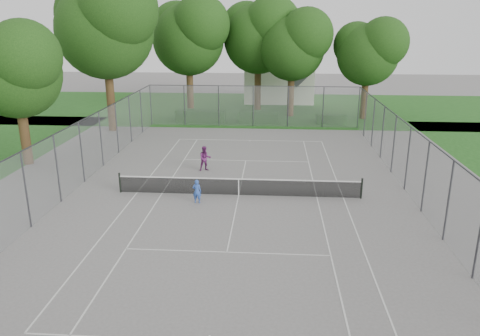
# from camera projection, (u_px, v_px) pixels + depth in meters

# --- Properties ---
(ground) EXTENTS (120.00, 120.00, 0.00)m
(ground) POSITION_uv_depth(u_px,v_px,m) (239.00, 195.00, 24.76)
(ground) COLOR slate
(ground) RESTS_ON ground
(grass_far) EXTENTS (60.00, 20.00, 0.00)m
(grass_far) POSITION_uv_depth(u_px,v_px,m) (257.00, 108.00, 49.49)
(grass_far) COLOR #1B4D16
(grass_far) RESTS_ON ground
(court_markings) EXTENTS (11.03, 23.83, 0.01)m
(court_markings) POSITION_uv_depth(u_px,v_px,m) (239.00, 195.00, 24.76)
(court_markings) COLOR silver
(court_markings) RESTS_ON ground
(tennis_net) EXTENTS (12.87, 0.10, 1.10)m
(tennis_net) POSITION_uv_depth(u_px,v_px,m) (239.00, 186.00, 24.61)
(tennis_net) COLOR black
(tennis_net) RESTS_ON ground
(perimeter_fence) EXTENTS (18.08, 34.08, 3.52)m
(perimeter_fence) POSITION_uv_depth(u_px,v_px,m) (239.00, 163.00, 24.22)
(perimeter_fence) COLOR #38383D
(perimeter_fence) RESTS_ON ground
(tree_far_left) EXTENTS (7.78, 7.10, 11.18)m
(tree_far_left) POSITION_uv_depth(u_px,v_px,m) (189.00, 33.00, 44.02)
(tree_far_left) COLOR #3E2A16
(tree_far_left) RESTS_ON ground
(tree_far_midleft) EXTENTS (7.79, 7.11, 11.20)m
(tree_far_midleft) POSITION_uv_depth(u_px,v_px,m) (259.00, 33.00, 45.35)
(tree_far_midleft) COLOR #3E2A16
(tree_far_midleft) RESTS_ON ground
(tree_far_midright) EXTENTS (7.00, 6.39, 10.06)m
(tree_far_midright) POSITION_uv_depth(u_px,v_px,m) (293.00, 42.00, 43.22)
(tree_far_midright) COLOR #3E2A16
(tree_far_midright) RESTS_ON ground
(tree_far_right) EXTENTS (6.41, 5.85, 9.21)m
(tree_far_right) POSITION_uv_depth(u_px,v_px,m) (369.00, 50.00, 42.15)
(tree_far_right) COLOR #3E2A16
(tree_far_right) RESTS_ON ground
(tree_side_back) EXTENTS (8.85, 8.08, 12.73)m
(tree_side_back) POSITION_uv_depth(u_px,v_px,m) (105.00, 22.00, 36.72)
(tree_side_back) COLOR #3E2A16
(tree_side_back) RESTS_ON ground
(tree_side_front) EXTENTS (6.26, 5.72, 9.00)m
(tree_side_front) POSITION_uv_depth(u_px,v_px,m) (16.00, 66.00, 28.34)
(tree_side_front) COLOR #3E2A16
(tree_side_front) RESTS_ON ground
(hedge_left) EXTENTS (4.42, 1.33, 1.11)m
(hedge_left) POSITION_uv_depth(u_px,v_px,m) (201.00, 116.00, 42.47)
(hedge_left) COLOR #194315
(hedge_left) RESTS_ON ground
(hedge_mid) EXTENTS (3.50, 1.00, 1.10)m
(hedge_mid) POSITION_uv_depth(u_px,v_px,m) (258.00, 117.00, 42.05)
(hedge_mid) COLOR #194315
(hedge_mid) RESTS_ON ground
(hedge_right) EXTENTS (2.68, 0.98, 0.80)m
(hedge_right) POSITION_uv_depth(u_px,v_px,m) (331.00, 119.00, 41.94)
(hedge_right) COLOR #194315
(hedge_right) RESTS_ON ground
(house) EXTENTS (7.59, 5.88, 9.45)m
(house) POSITION_uv_depth(u_px,v_px,m) (279.00, 67.00, 52.66)
(house) COLOR white
(house) RESTS_ON ground
(girl_player) EXTENTS (0.47, 0.33, 1.23)m
(girl_player) POSITION_uv_depth(u_px,v_px,m) (197.00, 191.00, 23.57)
(girl_player) COLOR #2F55B1
(girl_player) RESTS_ON ground
(woman_player) EXTENTS (0.90, 0.80, 1.54)m
(woman_player) POSITION_uv_depth(u_px,v_px,m) (205.00, 159.00, 28.61)
(woman_player) COLOR #64215D
(woman_player) RESTS_ON ground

